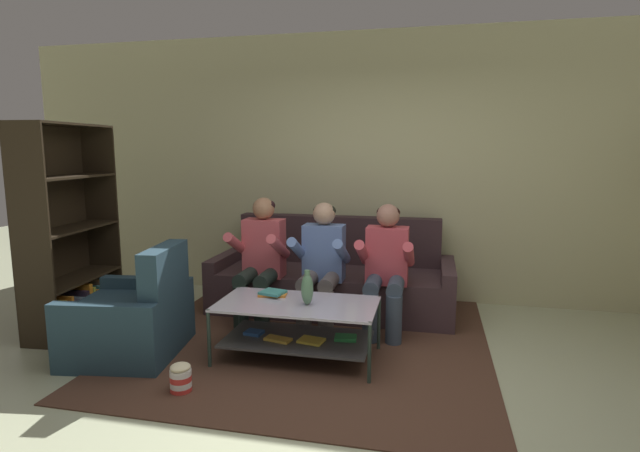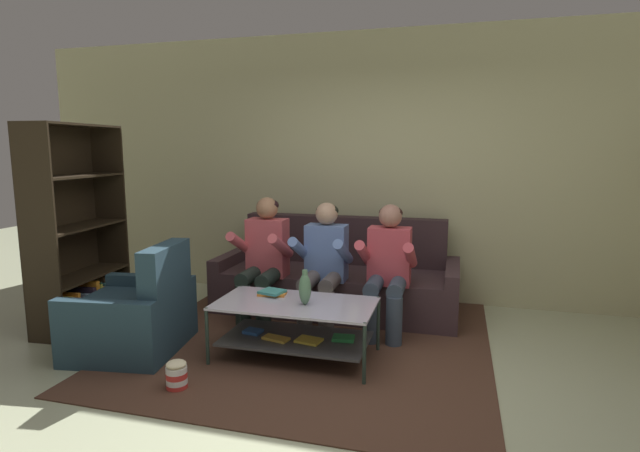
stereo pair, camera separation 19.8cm
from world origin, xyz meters
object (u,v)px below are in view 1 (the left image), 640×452
person_seated_left (261,256)px  vase (307,289)px  book_stack (273,293)px  popcorn_tub (181,378)px  couch (333,281)px  armchair (133,320)px  person_seated_middle (321,261)px  bookshelf (67,260)px  person_seated_right (386,264)px  coffee_table (298,322)px

person_seated_left → vase: person_seated_left is taller
book_stack → popcorn_tub: 1.01m
couch → armchair: 2.02m
person_seated_middle → popcorn_tub: person_seated_middle is taller
person_seated_middle → bookshelf: size_ratio=0.62×
person_seated_right → bookshelf: 2.91m
book_stack → popcorn_tub: book_stack is taller
armchair → popcorn_tub: bearing=-36.7°
coffee_table → vase: size_ratio=4.53×
coffee_table → bookshelf: bearing=175.3°
bookshelf → popcorn_tub: size_ratio=9.08×
couch → person_seated_right: (0.59, -0.55, 0.34)m
bookshelf → armchair: bookshelf is taller
book_stack → person_seated_left: bearing=117.6°
person_seated_middle → armchair: person_seated_middle is taller
person_seated_right → couch: bearing=137.1°
person_seated_left → coffee_table: 1.00m
armchair → popcorn_tub: (0.69, -0.51, -0.19)m
bookshelf → person_seated_right: bearing=11.1°
bookshelf → armchair: (0.90, -0.39, -0.37)m
person_seated_left → popcorn_tub: person_seated_left is taller
person_seated_right → popcorn_tub: size_ratio=5.62×
couch → coffee_table: 1.30m
book_stack → armchair: 1.15m
person_seated_right → book_stack: 1.07m
person_seated_middle → book_stack: person_seated_middle is taller
person_seated_left → person_seated_right: size_ratio=1.03×
vase → book_stack: bearing=152.8°
person_seated_left → armchair: size_ratio=1.22×
person_seated_right → popcorn_tub: 2.00m
book_stack → bookshelf: bearing=178.7°
couch → person_seated_right: 0.88m
person_seated_right → book_stack: size_ratio=4.78×
person_seated_right → coffee_table: person_seated_right is taller
couch → book_stack: bearing=-103.5°
coffee_table → book_stack: book_stack is taller
person_seated_left → armchair: bearing=-128.8°
couch → popcorn_tub: size_ratio=11.78×
coffee_table → popcorn_tub: 0.98m
coffee_table → popcorn_tub: bearing=-131.8°
person_seated_middle → bookshelf: (-2.26, -0.56, 0.02)m
book_stack → bookshelf: 1.99m
person_seated_left → book_stack: size_ratio=4.91×
person_seated_left → person_seated_middle: person_seated_left is taller
vase → popcorn_tub: 1.11m
popcorn_tub → book_stack: bearing=65.6°
couch → popcorn_tub: couch is taller
coffee_table → bookshelf: size_ratio=0.67×
person_seated_left → vase: bearing=-50.0°
person_seated_middle → vase: bearing=-85.6°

